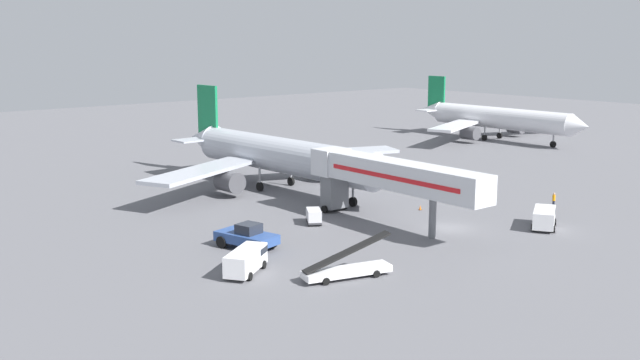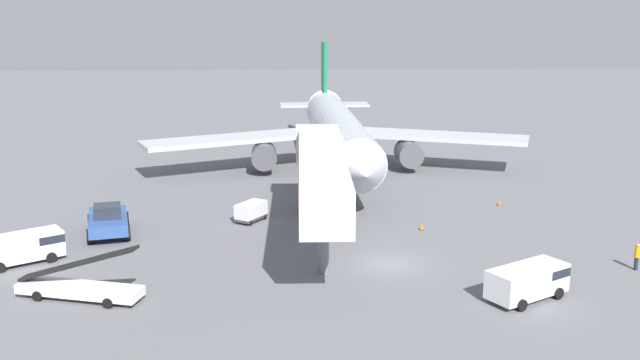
# 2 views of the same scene
# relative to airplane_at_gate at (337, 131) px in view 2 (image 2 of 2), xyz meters

# --- Properties ---
(ground_plane) EXTENTS (300.00, 300.00, 0.00)m
(ground_plane) POSITION_rel_airplane_at_gate_xyz_m (1.65, -26.55, -4.26)
(ground_plane) COLOR slate
(airplane_at_gate) EXTENTS (39.19, 40.25, 12.22)m
(airplane_at_gate) POSITION_rel_airplane_at_gate_xyz_m (0.00, 0.00, 0.00)
(airplane_at_gate) COLOR #B7BCC6
(airplane_at_gate) RESTS_ON ground
(jet_bridge) EXTENTS (3.48, 22.45, 6.83)m
(jet_bridge) POSITION_rel_airplane_at_gate_xyz_m (-2.51, -21.60, 0.86)
(jet_bridge) COLOR silver
(jet_bridge) RESTS_ON ground
(pushback_tug) EXTENTS (4.04, 6.17, 2.32)m
(pushback_tug) POSITION_rel_airplane_at_gate_xyz_m (-17.94, -19.53, -3.18)
(pushback_tug) COLOR #2D4C8E
(pushback_tug) RESTS_ON ground
(belt_loader_truck) EXTENTS (7.50, 3.55, 3.40)m
(belt_loader_truck) POSITION_rel_airplane_at_gate_xyz_m (-16.62, -31.54, -3.48)
(belt_loader_truck) COLOR white
(belt_loader_truck) RESTS_ON ground
(service_van_rear_left) EXTENTS (5.29, 4.46, 1.97)m
(service_van_rear_left) POSITION_rel_airplane_at_gate_xyz_m (-21.94, -25.37, -3.12)
(service_van_rear_left) COLOR white
(service_van_rear_left) RESTS_ON ground
(service_van_mid_right) EXTENTS (5.25, 4.25, 1.93)m
(service_van_mid_right) POSITION_rel_airplane_at_gate_xyz_m (8.96, -32.42, -3.15)
(service_van_mid_right) COLOR white
(service_van_mid_right) RESTS_ON ground
(baggage_cart_near_center) EXTENTS (2.57, 2.93, 1.49)m
(baggage_cart_near_center) POSITION_rel_airplane_at_gate_xyz_m (-7.71, -16.51, -3.43)
(baggage_cart_near_center) COLOR #38383D
(baggage_cart_near_center) RESTS_ON ground
(ground_crew_worker_foreground) EXTENTS (0.40, 0.40, 1.75)m
(ground_crew_worker_foreground) POSITION_rel_airplane_at_gate_xyz_m (17.25, -28.15, -3.33)
(ground_crew_worker_foreground) COLOR #1E2333
(ground_crew_worker_foreground) RESTS_ON ground
(safety_cone_alpha) EXTENTS (0.32, 0.32, 0.50)m
(safety_cone_alpha) POSITION_rel_airplane_at_gate_xyz_m (12.90, -12.78, -4.02)
(safety_cone_alpha) COLOR black
(safety_cone_alpha) RESTS_ON ground
(safety_cone_bravo) EXTENTS (0.34, 0.34, 0.52)m
(safety_cone_bravo) POSITION_rel_airplane_at_gate_xyz_m (5.17, -19.28, -4.01)
(safety_cone_bravo) COLOR black
(safety_cone_bravo) RESTS_ON ground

